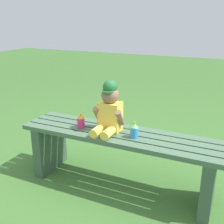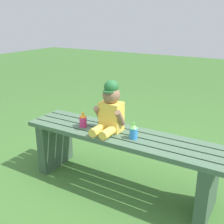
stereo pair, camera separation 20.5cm
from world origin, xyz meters
The scene contains 5 objects.
ground_plane centered at (0.00, 0.00, 0.00)m, with size 16.00×16.00×0.00m, color #3D6B2D.
park_bench centered at (0.00, 0.00, 0.32)m, with size 1.60×0.38×0.47m.
child_figure centered at (-0.09, 0.00, 0.65)m, with size 0.23×0.27×0.40m.
sippy_cup_left centered at (-0.33, -0.03, 0.53)m, with size 0.06×0.06×0.12m.
sippy_cup_right centered at (0.13, -0.03, 0.53)m, with size 0.06×0.06×0.12m.
Camera 1 is at (0.77, -1.81, 1.32)m, focal length 44.35 mm.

